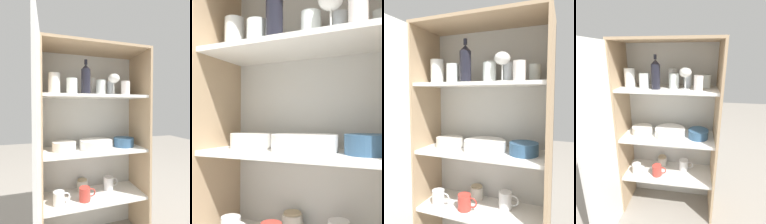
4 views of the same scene
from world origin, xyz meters
TOP-DOWN VIEW (x-y plane):
  - ground_plane at (0.00, 0.00)m, footprint 8.00×8.00m
  - cupboard_back_panel at (0.00, 0.31)m, footprint 0.78×0.02m
  - cupboard_side_left at (-0.38, 0.15)m, footprint 0.02×0.33m
  - cupboard_side_right at (0.38, 0.15)m, footprint 0.02×0.33m
  - cupboard_top_panel at (0.00, 0.15)m, footprint 0.78×0.33m
  - shelf_board_lower at (0.00, 0.15)m, footprint 0.74×0.30m
  - shelf_board_middle at (0.00, 0.15)m, footprint 0.74×0.30m
  - shelf_board_upper at (0.00, 0.15)m, footprint 0.74×0.30m
  - cupboard_door at (-0.40, -0.21)m, footprint 0.03×0.38m
  - tumbler_glass_0 at (0.05, 0.14)m, footprint 0.07×0.07m
  - tumbler_glass_1 at (-0.17, 0.12)m, footprint 0.08×0.08m
  - tumbler_glass_2 at (0.15, 0.19)m, footprint 0.06×0.06m
  - tumbler_glass_3 at (0.02, 0.25)m, footprint 0.07×0.07m
  - tumbler_glass_4 at (0.23, 0.09)m, footprint 0.07×0.07m
  - tumbler_glass_5 at (0.29, 0.20)m, footprint 0.06×0.06m
  - tumbler_glass_6 at (-0.29, 0.14)m, footprint 0.08×0.08m
  - wine_glass_0 at (0.13, 0.09)m, footprint 0.09×0.09m
  - wine_bottle at (-0.08, 0.09)m, footprint 0.06×0.06m
  - plate_stack_white at (0.02, 0.15)m, footprint 0.25×0.25m
  - mixing_bowl_large at (-0.22, 0.16)m, footprint 0.17×0.17m
  - serving_bowl_small at (0.24, 0.15)m, footprint 0.16×0.16m
  - coffee_mug_primary at (-0.09, 0.09)m, footprint 0.12×0.08m
  - coffee_mug_extra_1 at (0.13, 0.19)m, footprint 0.12×0.08m
  - coffee_mug_extra_2 at (-0.27, 0.09)m, footprint 0.12×0.08m
  - storage_jar at (-0.07, 0.24)m, footprint 0.08×0.08m

SIDE VIEW (x-z plane):
  - ground_plane at x=0.00m, z-range 0.00..0.00m
  - shelf_board_lower at x=0.00m, z-range 0.33..0.35m
  - storage_jar at x=-0.07m, z-range 0.35..0.44m
  - coffee_mug_extra_2 at x=-0.27m, z-range 0.35..0.44m
  - coffee_mug_primary at x=-0.09m, z-range 0.35..0.45m
  - coffee_mug_extra_1 at x=0.13m, z-range 0.35..0.45m
  - shelf_board_middle at x=0.00m, z-range 0.68..0.70m
  - cupboard_back_panel at x=0.00m, z-range 0.00..1.43m
  - cupboard_side_left at x=-0.38m, z-range 0.00..1.43m
  - cupboard_side_right at x=0.38m, z-range 0.00..1.43m
  - cupboard_door at x=-0.40m, z-range 0.00..1.43m
  - plate_stack_white at x=0.02m, z-range 0.70..0.77m
  - mixing_bowl_large at x=-0.22m, z-range 0.71..0.77m
  - serving_bowl_small at x=0.24m, z-range 0.71..0.77m
  - shelf_board_upper at x=0.00m, z-range 1.08..1.10m
  - tumbler_glass_5 at x=0.29m, z-range 1.10..1.20m
  - tumbler_glass_4 at x=0.23m, z-range 1.10..1.21m
  - tumbler_glass_1 at x=-0.17m, z-range 1.10..1.21m
  - tumbler_glass_0 at x=0.05m, z-range 1.10..1.21m
  - tumbler_glass_2 at x=0.15m, z-range 1.10..1.21m
  - tumbler_glass_3 at x=0.02m, z-range 1.10..1.24m
  - tumbler_glass_6 at x=-0.29m, z-range 1.10..1.25m
  - wine_bottle at x=-0.08m, z-range 1.09..1.33m
  - wine_glass_0 at x=0.13m, z-range 1.14..1.30m
  - cupboard_top_panel at x=0.00m, z-range 1.43..1.45m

